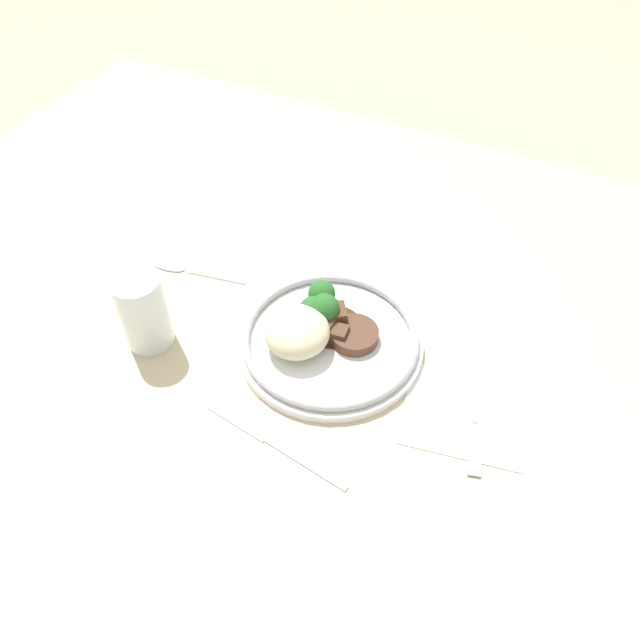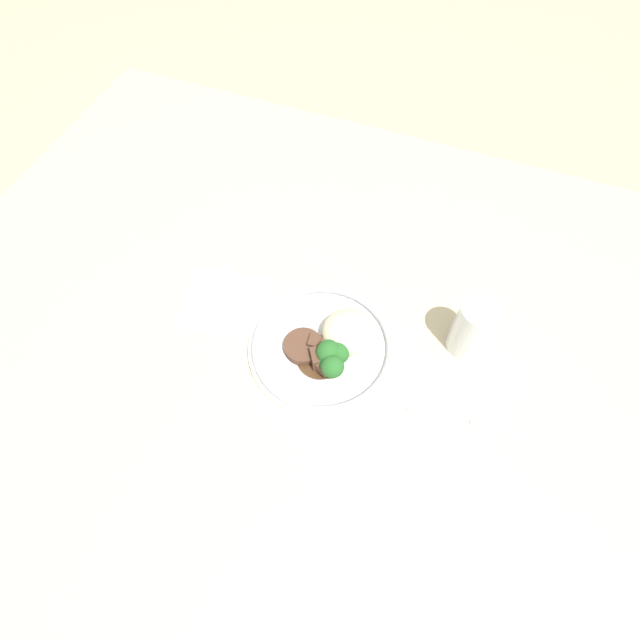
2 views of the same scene
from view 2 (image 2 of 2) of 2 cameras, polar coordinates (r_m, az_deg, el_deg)
The scene contains 8 objects.
ground_plane at distance 0.91m, azimuth 1.57°, elevation -4.74°, with size 8.00×8.00×0.00m, color tan.
dining_table at distance 0.89m, azimuth 1.61°, elevation -4.10°, with size 1.59×1.19×0.04m.
napkin at distance 0.94m, azimuth -10.71°, elevation 1.97°, with size 0.17×0.16×0.00m.
plate at distance 0.85m, azimuth 0.82°, elevation -2.94°, with size 0.26×0.26×0.07m.
juice_glass at distance 0.87m, azimuth 16.90°, elevation -1.07°, with size 0.06×0.06×0.12m.
fork at distance 0.95m, azimuth -11.37°, elevation 2.60°, with size 0.06×0.19×0.00m.
knife at distance 0.96m, azimuth 3.99°, elevation 5.02°, with size 0.21×0.04×0.00m.
spoon at distance 0.85m, azimuth 17.09°, elevation -11.16°, with size 0.15×0.04×0.01m.
Camera 2 is at (0.12, -0.39, 0.82)m, focal length 28.00 mm.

